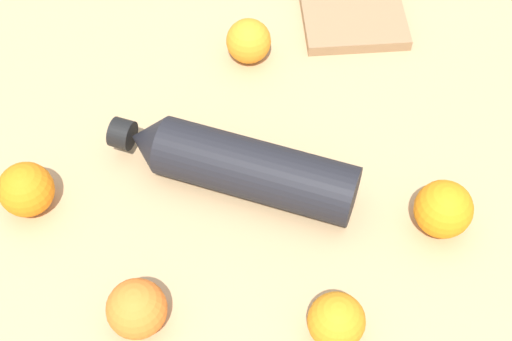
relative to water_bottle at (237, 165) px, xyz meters
name	(u,v)px	position (x,y,z in m)	size (l,w,h in m)	color
ground_plane	(274,163)	(0.02, -0.05, -0.04)	(2.40, 2.40, 0.00)	tan
water_bottle	(237,165)	(0.00, 0.00, 0.00)	(0.21, 0.32, 0.08)	black
orange_0	(336,321)	(-0.23, -0.08, -0.01)	(0.07, 0.07, 0.07)	orange
orange_1	(443,209)	(-0.11, -0.24, 0.00)	(0.07, 0.07, 0.07)	orange
orange_2	(249,41)	(0.22, -0.05, -0.01)	(0.07, 0.07, 0.07)	orange
orange_3	(26,189)	(0.01, 0.27, 0.00)	(0.07, 0.07, 0.07)	orange
orange_4	(137,309)	(-0.17, 0.14, 0.00)	(0.07, 0.07, 0.07)	orange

